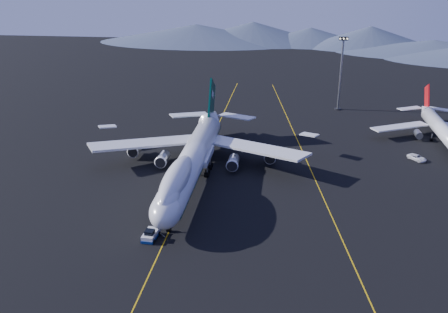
# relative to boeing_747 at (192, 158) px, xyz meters

# --- Properties ---
(ground) EXTENTS (500.00, 500.00, 0.00)m
(ground) POSITION_rel_boeing_747_xyz_m (-0.00, -0.03, -5.81)
(ground) COLOR black
(ground) RESTS_ON ground
(taxiway_line_main) EXTENTS (0.25, 220.00, 0.01)m
(taxiway_line_main) POSITION_rel_boeing_747_xyz_m (-0.00, -0.03, -5.80)
(taxiway_line_main) COLOR #CB9E0B
(taxiway_line_main) RESTS_ON ground
(taxiway_line_side) EXTENTS (28.08, 198.09, 0.01)m
(taxiway_line_side) POSITION_rel_boeing_747_xyz_m (30.00, 9.97, -5.80)
(taxiway_line_side) COLOR #CB9E0B
(taxiway_line_side) RESTS_ON ground
(boeing_747) EXTENTS (59.62, 72.43, 19.37)m
(boeing_747) POSITION_rel_boeing_747_xyz_m (0.00, 0.00, 0.00)
(boeing_747) COLOR silver
(boeing_747) RESTS_ON ground
(pushback_tug) EXTENTS (3.13, 5.11, 2.15)m
(pushback_tug) POSITION_rel_boeing_747_xyz_m (-3.00, -29.60, -5.14)
(pushback_tug) COLOR silver
(pushback_tug) RESTS_ON ground
(second_jet) EXTENTS (41.96, 47.40, 13.49)m
(second_jet) POSITION_rel_boeing_747_xyz_m (70.00, 38.10, -1.73)
(second_jet) COLOR silver
(second_jet) RESTS_ON ground
(service_van) EXTENTS (5.37, 5.81, 1.51)m
(service_van) POSITION_rel_boeing_747_xyz_m (59.54, 21.19, -5.06)
(service_van) COLOR white
(service_van) RESTS_ON ground
(floodlight_mast) EXTENTS (3.32, 2.49, 26.84)m
(floodlight_mast) POSITION_rel_boeing_747_xyz_m (41.95, 71.19, 7.79)
(floodlight_mast) COLOR black
(floodlight_mast) RESTS_ON ground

